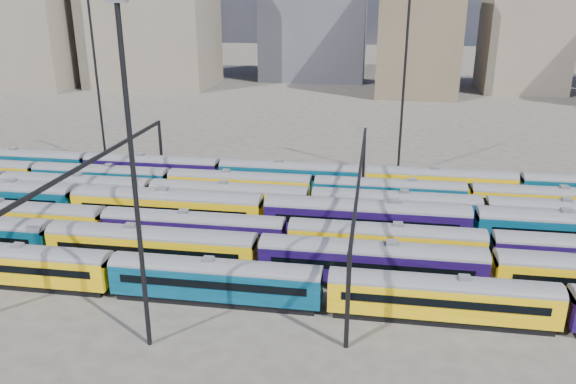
# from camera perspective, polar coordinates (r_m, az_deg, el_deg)

# --- Properties ---
(ground) EXTENTS (500.00, 500.00, 0.00)m
(ground) POSITION_cam_1_polar(r_m,az_deg,el_deg) (63.29, -2.09, -4.30)
(ground) COLOR #413C37
(ground) RESTS_ON ground
(rake_0) EXTENTS (94.84, 2.78, 4.67)m
(rake_0) POSITION_cam_1_polar(r_m,az_deg,el_deg) (48.13, 15.37, -9.93)
(rake_0) COLOR black
(rake_0) RESTS_ON ground
(rake_1) EXTENTS (104.55, 3.06, 5.16)m
(rake_1) POSITION_cam_1_polar(r_m,az_deg,el_deg) (56.05, -13.67, -5.12)
(rake_1) COLOR black
(rake_1) RESTS_ON ground
(rake_2) EXTENTS (118.28, 2.89, 4.85)m
(rake_2) POSITION_cam_1_polar(r_m,az_deg,el_deg) (57.27, -0.12, -4.16)
(rake_2) COLOR black
(rake_2) RESTS_ON ground
(rake_3) EXTENTS (111.52, 3.26, 5.51)m
(rake_3) POSITION_cam_1_polar(r_m,az_deg,el_deg) (65.29, -12.16, -1.24)
(rake_3) COLOR black
(rake_3) RESTS_ON ground
(rake_4) EXTENTS (98.24, 2.88, 4.84)m
(rake_4) POSITION_cam_1_polar(r_m,az_deg,el_deg) (68.09, -6.03, -0.33)
(rake_4) COLOR black
(rake_4) RESTS_ON ground
(rake_5) EXTENTS (113.76, 2.78, 4.66)m
(rake_5) POSITION_cam_1_polar(r_m,az_deg,el_deg) (75.46, -12.00, 1.26)
(rake_5) COLOR black
(rake_5) RESTS_ON ground
(rake_6) EXTENTS (118.04, 2.88, 4.84)m
(rake_6) POSITION_cam_1_polar(r_m,az_deg,el_deg) (75.39, 7.66, 1.58)
(rake_6) COLOR black
(rake_6) RESTS_ON ground
(gantry_1) EXTENTS (0.35, 40.35, 8.03)m
(gantry_1) POSITION_cam_1_polar(r_m,az_deg,el_deg) (67.51, -19.08, 2.29)
(gantry_1) COLOR black
(gantry_1) RESTS_ON ground
(gantry_2) EXTENTS (0.35, 40.35, 8.03)m
(gantry_2) POSITION_cam_1_polar(r_m,az_deg,el_deg) (59.81, 7.28, 1.08)
(gantry_2) COLOR black
(gantry_2) RESTS_ON ground
(mast_1) EXTENTS (1.40, 0.50, 25.60)m
(mast_1) POSITION_cam_1_polar(r_m,az_deg,el_deg) (89.71, -18.88, 11.09)
(mast_1) COLOR black
(mast_1) RESTS_ON ground
(mast_2) EXTENTS (1.40, 0.50, 25.60)m
(mast_2) POSITION_cam_1_polar(r_m,az_deg,el_deg) (40.13, -15.45, 2.03)
(mast_2) COLOR black
(mast_2) RESTS_ON ground
(mast_3) EXTENTS (1.40, 0.50, 25.60)m
(mast_3) POSITION_cam_1_polar(r_m,az_deg,el_deg) (81.69, 11.71, 10.98)
(mast_3) COLOR black
(mast_3) RESTS_ON ground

